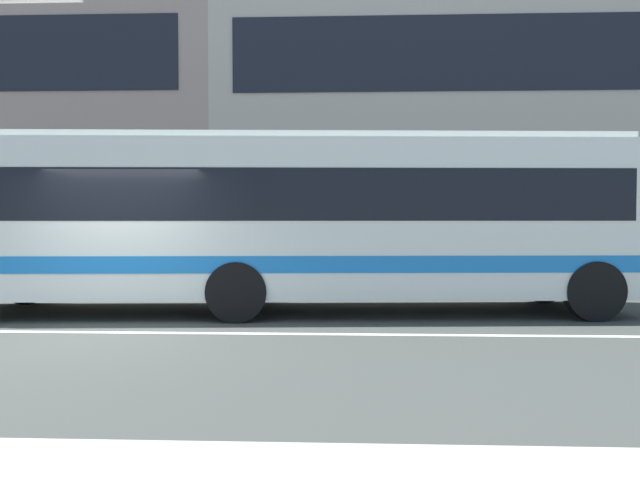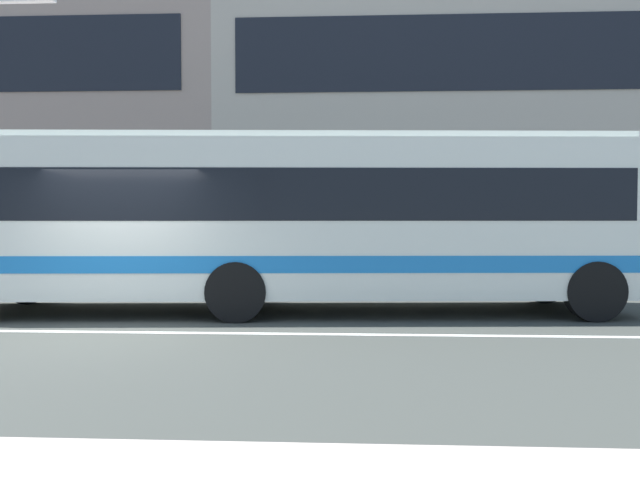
% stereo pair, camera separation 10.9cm
% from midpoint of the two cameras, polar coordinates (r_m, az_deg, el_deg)
% --- Properties ---
extents(ground_plane, '(160.00, 160.00, 0.00)m').
position_cam_midpoint_polar(ground_plane, '(10.25, -18.46, -7.77)').
color(ground_plane, '#3E413C').
extents(lane_centre_line, '(60.00, 0.16, 0.01)m').
position_cam_midpoint_polar(lane_centre_line, '(10.25, -18.46, -7.75)').
color(lane_centre_line, silver).
rests_on(lane_centre_line, ground_plane).
extents(apartment_block_right, '(19.39, 10.43, 11.69)m').
position_cam_midpoint_polar(apartment_block_right, '(26.17, 14.86, 11.04)').
color(apartment_block_right, '#B9AC9C').
rests_on(apartment_block_right, ground_plane).
extents(transit_bus, '(12.49, 3.37, 3.16)m').
position_cam_midpoint_polar(transit_bus, '(11.68, -2.81, 2.13)').
color(transit_bus, silver).
rests_on(transit_bus, ground_plane).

